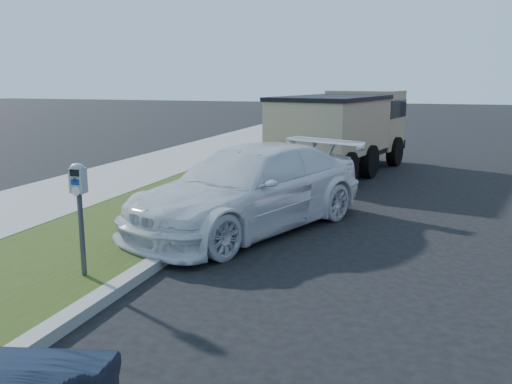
% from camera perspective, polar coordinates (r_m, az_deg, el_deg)
% --- Properties ---
extents(ground, '(120.00, 120.00, 0.00)m').
position_cam_1_polar(ground, '(7.80, 7.62, -9.30)').
color(ground, black).
rests_on(ground, ground).
extents(streetside, '(6.12, 50.00, 0.15)m').
position_cam_1_polar(streetside, '(11.76, -18.09, -2.22)').
color(streetside, gray).
rests_on(streetside, ground).
extents(parking_meter, '(0.22, 0.15, 1.56)m').
position_cam_1_polar(parking_meter, '(7.65, -18.13, -0.28)').
color(parking_meter, '#3F4247').
rests_on(parking_meter, ground).
extents(white_wagon, '(4.10, 5.81, 1.56)m').
position_cam_1_polar(white_wagon, '(10.28, -0.38, 0.49)').
color(white_wagon, white).
rests_on(white_wagon, ground).
extents(dump_truck, '(3.58, 6.54, 2.43)m').
position_cam_1_polar(dump_truck, '(16.96, 9.27, 6.80)').
color(dump_truck, black).
rests_on(dump_truck, ground).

